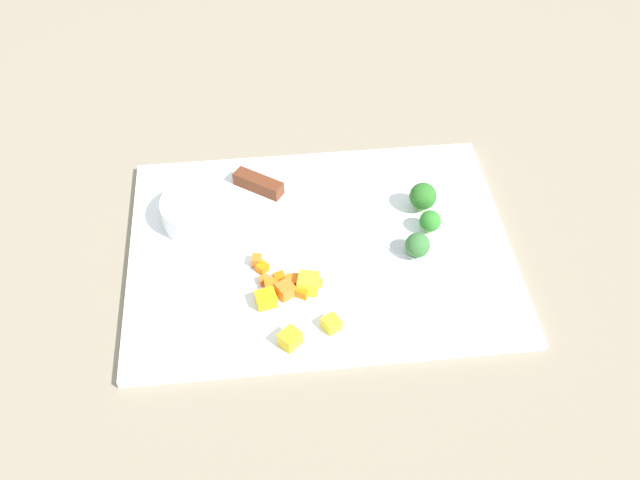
{
  "coord_description": "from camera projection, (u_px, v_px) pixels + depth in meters",
  "views": [
    {
      "loc": [
        -0.07,
        -0.64,
        0.71
      ],
      "look_at": [
        0.0,
        0.0,
        0.02
      ],
      "focal_mm": 41.11,
      "sensor_mm": 36.0,
      "label": 1
    }
  ],
  "objects": [
    {
      "name": "pepper_dice_3",
      "position": [
        308.0,
        283.0,
        0.89
      ],
      "size": [
        0.03,
        0.03,
        0.02
      ],
      "primitive_type": "cube",
      "rotation": [
        0.0,
        0.0,
        1.33
      ],
      "color": "yellow",
      "rests_on": "cutting_board"
    },
    {
      "name": "carrot_dice_6",
      "position": [
        286.0,
        290.0,
        0.89
      ],
      "size": [
        0.03,
        0.03,
        0.02
      ],
      "primitive_type": "cube",
      "rotation": [
        0.0,
        0.0,
        0.52
      ],
      "color": "orange",
      "rests_on": "cutting_board"
    },
    {
      "name": "broccoli_floret_1",
      "position": [
        423.0,
        197.0,
        0.98
      ],
      "size": [
        0.04,
        0.04,
        0.04
      ],
      "color": "#89AC67",
      "rests_on": "cutting_board"
    },
    {
      "name": "broccoli_floret_2",
      "position": [
        430.0,
        221.0,
        0.95
      ],
      "size": [
        0.03,
        0.03,
        0.03
      ],
      "color": "#98B96D",
      "rests_on": "cutting_board"
    },
    {
      "name": "carrot_dice_8",
      "position": [
        262.0,
        268.0,
        0.92
      ],
      "size": [
        0.02,
        0.02,
        0.01
      ],
      "primitive_type": "cube",
      "rotation": [
        0.0,
        0.0,
        0.76
      ],
      "color": "orange",
      "rests_on": "cutting_board"
    },
    {
      "name": "cutting_board",
      "position": [
        320.0,
        248.0,
        0.95
      ],
      "size": [
        0.49,
        0.36,
        0.01
      ],
      "primitive_type": "cube",
      "color": "white",
      "rests_on": "ground_plane"
    },
    {
      "name": "pepper_dice_0",
      "position": [
        266.0,
        299.0,
        0.88
      ],
      "size": [
        0.03,
        0.03,
        0.02
      ],
      "primitive_type": "cube",
      "rotation": [
        0.0,
        0.0,
        0.22
      ],
      "color": "yellow",
      "rests_on": "cutting_board"
    },
    {
      "name": "pepper_dice_2",
      "position": [
        332.0,
        324.0,
        0.85
      ],
      "size": [
        0.03,
        0.03,
        0.02
      ],
      "primitive_type": "cube",
      "rotation": [
        0.0,
        0.0,
        0.53
      ],
      "color": "yellow",
      "rests_on": "cutting_board"
    },
    {
      "name": "carrot_dice_9",
      "position": [
        305.0,
        282.0,
        0.9
      ],
      "size": [
        0.02,
        0.02,
        0.01
      ],
      "primitive_type": "cube",
      "rotation": [
        0.0,
        0.0,
        0.75
      ],
      "color": "orange",
      "rests_on": "cutting_board"
    },
    {
      "name": "carrot_dice_2",
      "position": [
        272.0,
        286.0,
        0.89
      ],
      "size": [
        0.02,
        0.02,
        0.01
      ],
      "primitive_type": "cube",
      "rotation": [
        0.0,
        0.0,
        0.08
      ],
      "color": "orange",
      "rests_on": "cutting_board"
    },
    {
      "name": "carrot_dice_7",
      "position": [
        264.0,
        280.0,
        0.9
      ],
      "size": [
        0.01,
        0.01,
        0.01
      ],
      "primitive_type": "cube",
      "rotation": [
        0.0,
        0.0,
        0.17
      ],
      "color": "orange",
      "rests_on": "cutting_board"
    },
    {
      "name": "carrot_dice_5",
      "position": [
        257.0,
        260.0,
        0.92
      ],
      "size": [
        0.01,
        0.02,
        0.01
      ],
      "primitive_type": "cube",
      "rotation": [
        0.0,
        0.0,
        1.38
      ],
      "color": "orange",
      "rests_on": "cutting_board"
    },
    {
      "name": "pepper_dice_1",
      "position": [
        290.0,
        339.0,
        0.84
      ],
      "size": [
        0.03,
        0.03,
        0.02
      ],
      "primitive_type": "cube",
      "rotation": [
        0.0,
        0.0,
        0.73
      ],
      "color": "yellow",
      "rests_on": "cutting_board"
    },
    {
      "name": "ground_plane",
      "position": [
        320.0,
        251.0,
        0.96
      ],
      "size": [
        4.0,
        4.0,
        0.0
      ],
      "primitive_type": "plane",
      "color": "gray"
    },
    {
      "name": "prep_bowl",
      "position": [
        199.0,
        211.0,
        0.97
      ],
      "size": [
        0.1,
        0.1,
        0.03
      ],
      "primitive_type": "cylinder",
      "color": "white",
      "rests_on": "cutting_board"
    },
    {
      "name": "broccoli_floret_0",
      "position": [
        417.0,
        245.0,
        0.92
      ],
      "size": [
        0.03,
        0.03,
        0.04
      ],
      "color": "#86B55A",
      "rests_on": "cutting_board"
    },
    {
      "name": "carrot_dice_4",
      "position": [
        303.0,
        292.0,
        0.89
      ],
      "size": [
        0.02,
        0.02,
        0.01
      ],
      "primitive_type": "cube",
      "rotation": [
        0.0,
        0.0,
        2.59
      ],
      "color": "orange",
      "rests_on": "cutting_board"
    },
    {
      "name": "carrot_dice_0",
      "position": [
        315.0,
        282.0,
        0.9
      ],
      "size": [
        0.02,
        0.02,
        0.01
      ],
      "primitive_type": "cube",
      "rotation": [
        0.0,
        0.0,
        0.56
      ],
      "color": "orange",
      "rests_on": "cutting_board"
    },
    {
      "name": "chef_knife",
      "position": [
        293.0,
        199.0,
        1.0
      ],
      "size": [
        0.26,
        0.19,
        0.02
      ],
      "rotation": [
        0.0,
        0.0,
        5.66
      ],
      "color": "silver",
      "rests_on": "cutting_board"
    },
    {
      "name": "carrot_dice_3",
      "position": [
        293.0,
        281.0,
        0.9
      ],
      "size": [
        0.02,
        0.02,
        0.01
      ],
      "primitive_type": "cube",
      "rotation": [
        0.0,
        0.0,
        1.52
      ],
      "color": "orange",
      "rests_on": "cutting_board"
    },
    {
      "name": "carrot_dice_1",
      "position": [
        280.0,
        279.0,
        0.9
      ],
      "size": [
        0.02,
        0.02,
        0.01
      ],
      "primitive_type": "cube",
      "rotation": [
        0.0,
        0.0,
        0.33
      ],
      "color": "orange",
      "rests_on": "cutting_board"
    }
  ]
}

